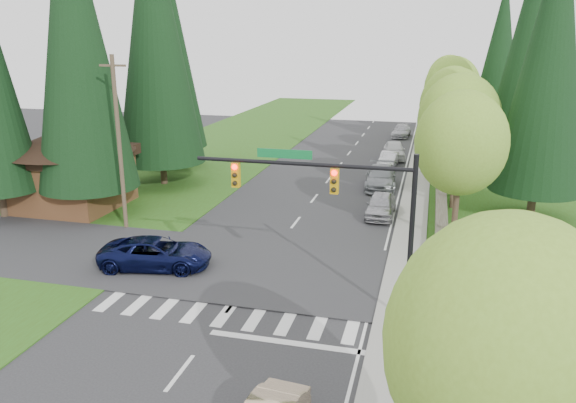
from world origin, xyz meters
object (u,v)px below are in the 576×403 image
at_px(parked_car_e, 401,131).
at_px(suv_navy, 156,253).
at_px(parked_car_d, 394,150).
at_px(parked_car_a, 381,205).
at_px(parked_car_c, 389,160).
at_px(parked_car_b, 381,177).

bearing_deg(parked_car_e, suv_navy, -99.63).
bearing_deg(parked_car_d, parked_car_a, -95.17).
distance_m(parked_car_a, parked_car_c, 14.34).
relative_size(parked_car_a, parked_car_b, 0.79).
bearing_deg(parked_car_a, parked_car_c, 92.69).
relative_size(parked_car_a, parked_car_c, 1.10).
distance_m(parked_car_c, parked_car_d, 3.60).
relative_size(suv_navy, parked_car_d, 1.15).
bearing_deg(parked_car_b, parked_car_e, 85.63).
bearing_deg(parked_car_e, parked_car_c, -87.36).
bearing_deg(parked_car_a, parked_car_d, 91.44).
relative_size(suv_navy, parked_car_e, 1.17).
bearing_deg(parked_car_d, parked_car_b, -97.85).
distance_m(suv_navy, parked_car_e, 42.20).
bearing_deg(parked_car_e, parked_car_b, -87.22).
bearing_deg(parked_car_b, suv_navy, -120.84).
height_order(parked_car_a, parked_car_e, parked_car_a).
xyz_separation_m(parked_car_a, parked_car_e, (-0.58, 30.10, -0.06)).
relative_size(suv_navy, parked_car_a, 1.25).
bearing_deg(parked_car_d, suv_navy, -114.65).
relative_size(parked_car_b, parked_car_d, 1.16).
relative_size(parked_car_b, parked_car_c, 1.40).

